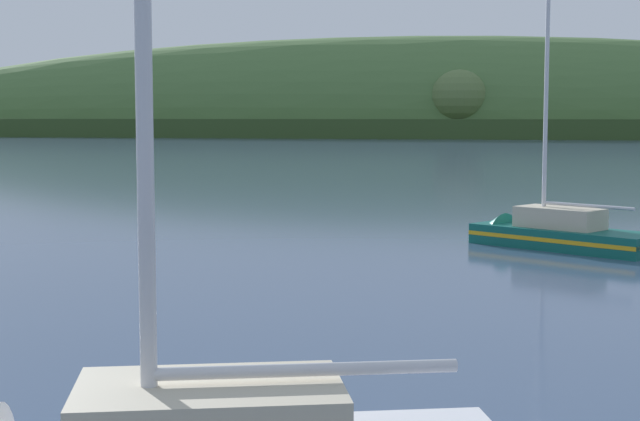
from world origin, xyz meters
name	(u,v)px	position (x,y,z in m)	size (l,w,h in m)	color
far_shoreline_hill	(399,135)	(-36.30, 271.29, 0.23)	(425.90, 78.76, 53.19)	#314A21
sailboat_outer_reach	(545,241)	(1.77, 49.17, 0.25)	(8.43, 6.57, 13.73)	#0F564C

